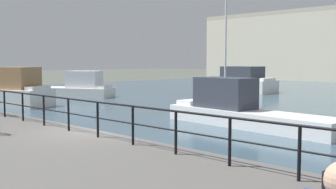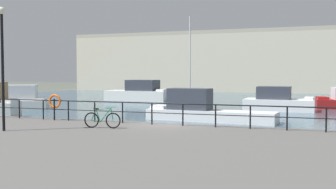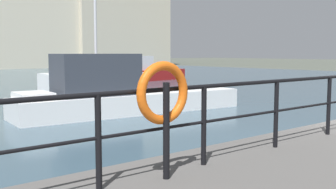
# 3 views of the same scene
# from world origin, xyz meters

# --- Properties ---
(ground_plane) EXTENTS (240.00, 240.00, 0.00)m
(ground_plane) POSITION_xyz_m (0.00, 0.00, 0.00)
(ground_plane) COLOR #4C5147
(water_basin) EXTENTS (80.00, 60.00, 0.01)m
(water_basin) POSITION_xyz_m (0.00, 30.20, 0.01)
(water_basin) COLOR #385160
(water_basin) RESTS_ON ground_plane
(quay_promenade) EXTENTS (56.00, 13.00, 0.87)m
(quay_promenade) POSITION_xyz_m (0.00, -6.50, 0.44)
(quay_promenade) COLOR #565451
(quay_promenade) RESTS_ON ground_plane
(harbor_building) EXTENTS (78.28, 17.33, 14.21)m
(harbor_building) POSITION_xyz_m (7.46, 61.09, 5.81)
(harbor_building) COLOR beige
(harbor_building) RESTS_ON ground_plane
(moored_green_narrowboat) EXTENTS (9.43, 2.82, 7.49)m
(moored_green_narrowboat) POSITION_xyz_m (-0.42, 8.71, 0.79)
(moored_green_narrowboat) COLOR white
(moored_green_narrowboat) RESTS_ON water_basin
(moored_blue_motorboat) EXTENTS (7.53, 5.58, 2.29)m
(moored_blue_motorboat) POSITION_xyz_m (-20.10, 12.17, 0.81)
(moored_blue_motorboat) COLOR white
(moored_blue_motorboat) RESTS_ON water_basin
(moored_small_launch) EXTENTS (6.24, 3.13, 2.21)m
(moored_small_launch) POSITION_xyz_m (4.03, 18.78, 0.85)
(moored_small_launch) COLOR white
(moored_small_launch) RESTS_ON water_basin
(moored_cabin_cruiser) EXTENTS (8.11, 3.10, 2.60)m
(moored_cabin_cruiser) POSITION_xyz_m (-13.47, 27.19, 1.03)
(moored_cabin_cruiser) COLOR white
(moored_cabin_cruiser) RESTS_ON water_basin
(quay_railing) EXTENTS (25.66, 0.07, 1.08)m
(quay_railing) POSITION_xyz_m (-0.50, -0.75, 1.61)
(quay_railing) COLOR black
(quay_railing) RESTS_ON quay_promenade
(parked_bicycle) EXTENTS (1.76, 0.27, 0.98)m
(parked_bicycle) POSITION_xyz_m (-2.12, -2.80, 1.26)
(parked_bicycle) COLOR black
(parked_bicycle) RESTS_ON quay_promenade
(life_ring_stand) EXTENTS (0.75, 0.16, 1.40)m
(life_ring_stand) POSITION_xyz_m (-6.07, -0.85, 1.85)
(life_ring_stand) COLOR black
(life_ring_stand) RESTS_ON quay_promenade
(quay_lamp_post) EXTENTS (0.32, 0.32, 5.36)m
(quay_lamp_post) POSITION_xyz_m (-5.73, -5.04, 4.23)
(quay_lamp_post) COLOR black
(quay_lamp_post) RESTS_ON quay_promenade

